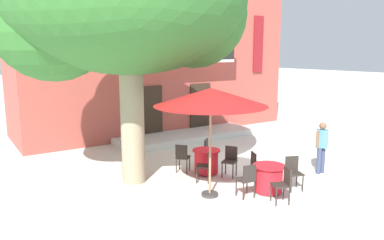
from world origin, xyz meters
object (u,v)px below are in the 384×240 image
(cafe_chair_near_tree_2, at_px, (209,151))
(cafe_chair_middle_3, at_px, (283,183))
(plane_tree, at_px, (125,6))
(cafe_chair_near_tree_0, at_px, (206,164))
(cafe_umbrella, at_px, (211,97))
(cafe_table_near_tree, at_px, (206,161))
(cafe_chair_near_tree_1, at_px, (230,159))
(cafe_chair_middle_0, at_px, (293,171))
(cafe_chair_middle_2, at_px, (247,178))
(pedestrian_near_entrance, at_px, (322,145))
(cafe_table_middle, at_px, (269,178))
(cafe_chair_near_tree_3, at_px, (182,156))
(cafe_chair_middle_1, at_px, (257,165))

(cafe_chair_near_tree_2, xyz_separation_m, cafe_chair_middle_3, (-0.25, -3.48, 0.00))
(plane_tree, relative_size, cafe_chair_near_tree_0, 7.79)
(plane_tree, height_order, cafe_umbrella, plane_tree)
(cafe_table_near_tree, height_order, cafe_chair_near_tree_2, cafe_chair_near_tree_2)
(cafe_chair_near_tree_1, relative_size, cafe_umbrella, 0.31)
(cafe_chair_middle_0, xyz_separation_m, cafe_chair_middle_3, (-0.95, -0.52, 0.00))
(cafe_chair_near_tree_1, relative_size, cafe_chair_middle_3, 1.00)
(cafe_chair_near_tree_1, height_order, cafe_chair_middle_2, same)
(cafe_table_near_tree, distance_m, pedestrian_near_entrance, 3.61)
(plane_tree, height_order, cafe_table_near_tree, plane_tree)
(cafe_table_middle, distance_m, cafe_umbrella, 2.75)
(cafe_chair_near_tree_0, relative_size, cafe_table_middle, 1.05)
(cafe_chair_middle_0, distance_m, pedestrian_near_entrance, 1.88)
(cafe_chair_middle_0, bearing_deg, cafe_chair_near_tree_1, 111.99)
(cafe_chair_near_tree_3, relative_size, cafe_chair_middle_1, 1.00)
(cafe_table_near_tree, bearing_deg, cafe_chair_near_tree_1, -51.07)
(cafe_umbrella, bearing_deg, cafe_table_middle, -24.31)
(cafe_chair_near_tree_1, relative_size, pedestrian_near_entrance, 0.56)
(cafe_chair_middle_0, height_order, cafe_chair_middle_3, same)
(pedestrian_near_entrance, bearing_deg, cafe_chair_middle_3, -160.26)
(cafe_chair_middle_3, bearing_deg, cafe_chair_near_tree_3, 103.43)
(cafe_chair_near_tree_0, relative_size, cafe_chair_near_tree_1, 1.00)
(plane_tree, height_order, cafe_table_middle, plane_tree)
(cafe_chair_near_tree_0, bearing_deg, cafe_chair_near_tree_1, 1.19)
(cafe_chair_middle_3, bearing_deg, cafe_chair_near_tree_0, 107.00)
(cafe_table_near_tree, xyz_separation_m, cafe_chair_near_tree_3, (-0.56, 0.51, 0.14))
(plane_tree, relative_size, cafe_chair_middle_3, 7.79)
(cafe_chair_near_tree_2, height_order, cafe_chair_near_tree_3, same)
(cafe_chair_near_tree_0, bearing_deg, plane_tree, 146.09)
(cafe_table_near_tree, relative_size, cafe_chair_near_tree_2, 0.95)
(cafe_chair_near_tree_1, height_order, cafe_chair_near_tree_2, same)
(cafe_chair_near_tree_3, bearing_deg, cafe_chair_middle_1, -57.41)
(cafe_chair_near_tree_0, xyz_separation_m, cafe_umbrella, (-0.54, -0.94, 2.08))
(cafe_chair_near_tree_3, distance_m, cafe_chair_middle_1, 2.37)
(cafe_chair_near_tree_3, relative_size, cafe_umbrella, 0.31)
(cafe_chair_near_tree_2, relative_size, cafe_chair_middle_1, 1.00)
(cafe_chair_near_tree_3, distance_m, cafe_chair_middle_2, 2.70)
(cafe_chair_middle_3, bearing_deg, pedestrian_near_entrance, 19.74)
(plane_tree, distance_m, cafe_umbrella, 3.45)
(cafe_umbrella, bearing_deg, cafe_chair_middle_1, 1.68)
(cafe_chair_near_tree_1, xyz_separation_m, cafe_chair_middle_3, (-0.21, -2.34, 0.00))
(cafe_chair_middle_2, bearing_deg, cafe_chair_middle_1, 34.95)
(cafe_chair_near_tree_3, height_order, cafe_chair_middle_1, same)
(cafe_chair_near_tree_2, height_order, cafe_table_middle, cafe_chair_near_tree_2)
(cafe_chair_near_tree_2, height_order, cafe_umbrella, cafe_umbrella)
(cafe_chair_near_tree_0, distance_m, cafe_table_middle, 1.86)
(plane_tree, xyz_separation_m, cafe_table_middle, (2.77, -2.84, -4.56))
(cafe_chair_near_tree_1, xyz_separation_m, cafe_chair_middle_1, (0.24, -0.91, 0.00))
(plane_tree, relative_size, pedestrian_near_entrance, 4.37)
(cafe_table_middle, relative_size, pedestrian_near_entrance, 0.53)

